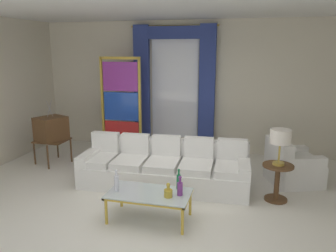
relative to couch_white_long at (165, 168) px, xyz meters
name	(u,v)px	position (x,y,z in m)	size (l,w,h in m)	color
ground_plane	(154,204)	(0.04, -0.79, -0.31)	(16.00, 16.00, 0.00)	silver
wall_rear	(192,87)	(0.04, 2.27, 1.19)	(8.00, 0.12, 3.00)	beige
ceiling_slab	(167,6)	(0.04, 0.01, 2.71)	(8.00, 7.60, 0.04)	white
curtained_window	(174,77)	(-0.34, 2.11, 1.43)	(2.00, 0.17, 2.70)	white
couch_white_long	(165,168)	(0.00, 0.00, 0.00)	(2.96, 1.05, 0.86)	white
coffee_table	(149,195)	(0.11, -1.26, 0.07)	(1.15, 0.62, 0.41)	silver
bottle_blue_decanter	(117,182)	(-0.34, -1.32, 0.23)	(0.07, 0.07, 0.32)	silver
bottle_crystal_tall	(179,181)	(0.48, -1.03, 0.22)	(0.06, 0.06, 0.30)	#196B3D
bottle_amber_squat	(180,188)	(0.55, -1.23, 0.21)	(0.08, 0.08, 0.28)	#753384
bottle_ruby_flask	(168,192)	(0.40, -1.32, 0.17)	(0.12, 0.12, 0.20)	gold
vintage_tv	(51,130)	(-2.58, 0.52, 0.42)	(0.70, 0.74, 1.35)	brown
armchair_white	(291,167)	(2.17, 0.66, -0.02)	(1.04, 1.03, 0.80)	white
stained_glass_divider	(121,108)	(-1.43, 1.53, 0.75)	(0.95, 0.05, 2.20)	gold
peacock_figurine	(132,150)	(-1.05, 1.14, -0.09)	(0.44, 0.60, 0.50)	beige
round_side_table	(277,179)	(1.89, -0.16, 0.05)	(0.48, 0.48, 0.59)	brown
table_lamp_brass	(280,138)	(1.89, -0.16, 0.72)	(0.32, 0.32, 0.57)	#B29338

